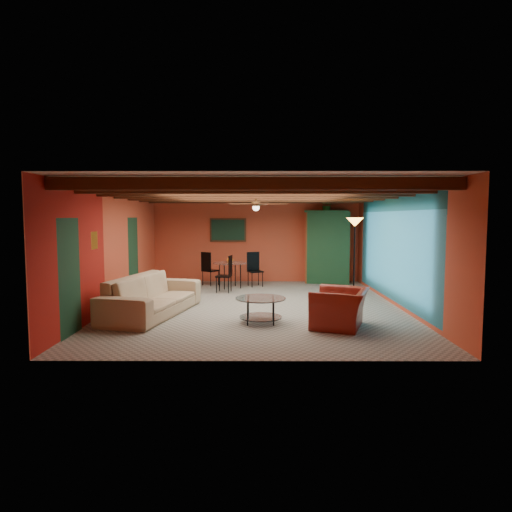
{
  "coord_description": "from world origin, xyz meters",
  "views": [
    {
      "loc": [
        0.03,
        -10.29,
        2.07
      ],
      "look_at": [
        0.0,
        0.2,
        1.15
      ],
      "focal_mm": 31.5,
      "sensor_mm": 36.0,
      "label": 1
    }
  ],
  "objects_px": {
    "dining_table": "(230,270)",
    "armoire": "(327,248)",
    "coffee_table": "(261,310)",
    "potted_plant": "(327,205)",
    "sofa": "(153,295)",
    "floor_lamp": "(354,259)",
    "vase": "(230,249)",
    "armchair": "(340,308)"
  },
  "relations": [
    {
      "from": "coffee_table",
      "to": "potted_plant",
      "type": "bearing_deg",
      "value": 68.51
    },
    {
      "from": "coffee_table",
      "to": "vase",
      "type": "height_order",
      "value": "vase"
    },
    {
      "from": "armchair",
      "to": "dining_table",
      "type": "bearing_deg",
      "value": -133.47
    },
    {
      "from": "armoire",
      "to": "floor_lamp",
      "type": "xyz_separation_m",
      "value": [
        0.22,
        -2.98,
        -0.07
      ]
    },
    {
      "from": "armchair",
      "to": "dining_table",
      "type": "relative_size",
      "value": 0.56
    },
    {
      "from": "sofa",
      "to": "floor_lamp",
      "type": "bearing_deg",
      "value": -57.43
    },
    {
      "from": "armchair",
      "to": "coffee_table",
      "type": "height_order",
      "value": "armchair"
    },
    {
      "from": "armoire",
      "to": "vase",
      "type": "distance_m",
      "value": 3.14
    },
    {
      "from": "armchair",
      "to": "armoire",
      "type": "xyz_separation_m",
      "value": [
        0.62,
        5.7,
        0.74
      ]
    },
    {
      "from": "sofa",
      "to": "floor_lamp",
      "type": "height_order",
      "value": "floor_lamp"
    },
    {
      "from": "armchair",
      "to": "vase",
      "type": "relative_size",
      "value": 5.56
    },
    {
      "from": "armchair",
      "to": "dining_table",
      "type": "xyz_separation_m",
      "value": [
        -2.35,
        4.69,
        0.15
      ]
    },
    {
      "from": "armchair",
      "to": "floor_lamp",
      "type": "height_order",
      "value": "floor_lamp"
    },
    {
      "from": "armoire",
      "to": "sofa",
      "type": "bearing_deg",
      "value": -120.72
    },
    {
      "from": "armchair",
      "to": "armoire",
      "type": "relative_size",
      "value": 0.5
    },
    {
      "from": "potted_plant",
      "to": "vase",
      "type": "relative_size",
      "value": 2.28
    },
    {
      "from": "coffee_table",
      "to": "potted_plant",
      "type": "relative_size",
      "value": 2.17
    },
    {
      "from": "vase",
      "to": "sofa",
      "type": "bearing_deg",
      "value": -111.25
    },
    {
      "from": "armchair",
      "to": "vase",
      "type": "xyz_separation_m",
      "value": [
        -2.35,
        4.69,
        0.76
      ]
    },
    {
      "from": "armoire",
      "to": "armchair",
      "type": "bearing_deg",
      "value": -83.56
    },
    {
      "from": "dining_table",
      "to": "armoire",
      "type": "distance_m",
      "value": 3.19
    },
    {
      "from": "floor_lamp",
      "to": "potted_plant",
      "type": "relative_size",
      "value": 4.52
    },
    {
      "from": "armchair",
      "to": "potted_plant",
      "type": "bearing_deg",
      "value": -166.26
    },
    {
      "from": "dining_table",
      "to": "potted_plant",
      "type": "xyz_separation_m",
      "value": [
        2.97,
        1.01,
        1.92
      ]
    },
    {
      "from": "coffee_table",
      "to": "dining_table",
      "type": "bearing_deg",
      "value": 101.29
    },
    {
      "from": "sofa",
      "to": "dining_table",
      "type": "distance_m",
      "value": 3.9
    },
    {
      "from": "armchair",
      "to": "potted_plant",
      "type": "distance_m",
      "value": 6.1
    },
    {
      "from": "potted_plant",
      "to": "vase",
      "type": "distance_m",
      "value": 3.4
    },
    {
      "from": "potted_plant",
      "to": "vase",
      "type": "xyz_separation_m",
      "value": [
        -2.97,
        -1.01,
        -1.31
      ]
    },
    {
      "from": "sofa",
      "to": "armoire",
      "type": "height_order",
      "value": "armoire"
    },
    {
      "from": "sofa",
      "to": "vase",
      "type": "xyz_separation_m",
      "value": [
        1.41,
        3.63,
        0.71
      ]
    },
    {
      "from": "vase",
      "to": "dining_table",
      "type": "bearing_deg",
      "value": 0.0
    },
    {
      "from": "armchair",
      "to": "armoire",
      "type": "height_order",
      "value": "armoire"
    },
    {
      "from": "sofa",
      "to": "potted_plant",
      "type": "xyz_separation_m",
      "value": [
        4.38,
        4.64,
        2.02
      ]
    },
    {
      "from": "dining_table",
      "to": "armchair",
      "type": "bearing_deg",
      "value": -63.39
    },
    {
      "from": "sofa",
      "to": "armoire",
      "type": "bearing_deg",
      "value": -30.61
    },
    {
      "from": "floor_lamp",
      "to": "vase",
      "type": "bearing_deg",
      "value": 148.25
    },
    {
      "from": "coffee_table",
      "to": "dining_table",
      "type": "distance_m",
      "value": 4.43
    },
    {
      "from": "coffee_table",
      "to": "potted_plant",
      "type": "distance_m",
      "value": 6.14
    },
    {
      "from": "floor_lamp",
      "to": "potted_plant",
      "type": "xyz_separation_m",
      "value": [
        -0.22,
        2.98,
        1.4
      ]
    },
    {
      "from": "armchair",
      "to": "potted_plant",
      "type": "height_order",
      "value": "potted_plant"
    },
    {
      "from": "coffee_table",
      "to": "potted_plant",
      "type": "height_order",
      "value": "potted_plant"
    }
  ]
}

